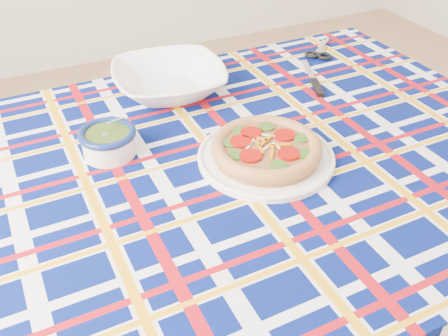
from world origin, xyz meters
name	(u,v)px	position (x,y,z in m)	size (l,w,h in m)	color
floor	(315,250)	(0.00, 0.00, 0.00)	(4.00, 4.00, 0.00)	#A77B56
dining_table	(194,200)	(-0.58, -0.27, 0.67)	(1.58, 1.00, 0.74)	brown
tablecloth	(194,191)	(-0.58, -0.27, 0.69)	(1.60, 1.01, 0.10)	#040F50
main_focaccia_plate	(266,148)	(-0.42, -0.30, 0.77)	(0.30, 0.30, 0.06)	brown
pesto_bowl	(108,140)	(-0.72, -0.14, 0.78)	(0.12, 0.12, 0.07)	#24390F
serving_bowl	(169,80)	(-0.50, 0.07, 0.78)	(0.28, 0.28, 0.07)	white
table_knife	(309,71)	(-0.11, 0.01, 0.75)	(0.23, 0.02, 0.01)	silver
kitchen_scissors	(323,46)	(0.02, 0.13, 0.75)	(0.18, 0.08, 0.01)	silver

